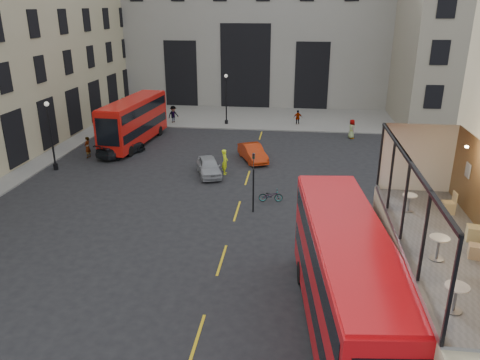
# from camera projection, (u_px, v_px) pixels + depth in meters

# --- Properties ---
(ground) EXTENTS (140.00, 140.00, 0.00)m
(ground) POSITION_uv_depth(u_px,v_px,m) (249.00, 344.00, 17.70)
(ground) COLOR black
(ground) RESTS_ON ground
(host_frontage) EXTENTS (3.00, 11.00, 4.50)m
(host_frontage) POSITION_uv_depth(u_px,v_px,m) (436.00, 307.00, 16.16)
(host_frontage) COLOR #B7AD89
(host_frontage) RESTS_ON ground
(cafe_floor) EXTENTS (3.00, 10.00, 0.10)m
(cafe_floor) POSITION_uv_depth(u_px,v_px,m) (446.00, 248.00, 15.35)
(cafe_floor) COLOR slate
(cafe_floor) RESTS_ON host_frontage
(gateway) EXTENTS (35.00, 10.60, 18.00)m
(gateway) POSITION_uv_depth(u_px,v_px,m) (250.00, 27.00, 59.55)
(gateway) COLOR gray
(gateway) RESTS_ON ground
(building_right) EXTENTS (16.60, 18.60, 20.00)m
(building_right) POSITION_uv_depth(u_px,v_px,m) (480.00, 21.00, 48.88)
(building_right) COLOR gray
(building_right) RESTS_ON ground
(pavement_far) EXTENTS (40.00, 12.00, 0.12)m
(pavement_far) POSITION_uv_depth(u_px,v_px,m) (232.00, 116.00, 53.67)
(pavement_far) COLOR slate
(pavement_far) RESTS_ON ground
(traffic_light_near) EXTENTS (0.16, 0.20, 3.80)m
(traffic_light_near) POSITION_uv_depth(u_px,v_px,m) (253.00, 175.00, 28.11)
(traffic_light_near) COLOR black
(traffic_light_near) RESTS_ON ground
(traffic_light_far) EXTENTS (0.16, 0.20, 3.80)m
(traffic_light_far) POSITION_uv_depth(u_px,v_px,m) (124.00, 112.00, 44.58)
(traffic_light_far) COLOR black
(traffic_light_far) RESTS_ON ground
(street_lamp_a) EXTENTS (0.36, 0.36, 5.33)m
(street_lamp_a) POSITION_uv_depth(u_px,v_px,m) (52.00, 140.00, 35.53)
(street_lamp_a) COLOR black
(street_lamp_a) RESTS_ON ground
(street_lamp_b) EXTENTS (0.36, 0.36, 5.33)m
(street_lamp_b) POSITION_uv_depth(u_px,v_px,m) (226.00, 102.00, 49.13)
(street_lamp_b) COLOR black
(street_lamp_b) RESTS_ON ground
(bus_near) EXTENTS (3.76, 11.66, 4.57)m
(bus_near) POSITION_uv_depth(u_px,v_px,m) (346.00, 279.00, 17.22)
(bus_near) COLOR red
(bus_near) RESTS_ON ground
(bus_far) EXTENTS (3.17, 10.50, 4.13)m
(bus_far) POSITION_uv_depth(u_px,v_px,m) (134.00, 119.00, 42.22)
(bus_far) COLOR red
(bus_far) RESTS_ON ground
(car_a) EXTENTS (2.74, 4.21, 1.33)m
(car_a) POSITION_uv_depth(u_px,v_px,m) (209.00, 167.00, 35.00)
(car_a) COLOR #999BA1
(car_a) RESTS_ON ground
(car_b) EXTENTS (2.98, 4.34, 1.35)m
(car_b) POSITION_uv_depth(u_px,v_px,m) (253.00, 153.00, 38.27)
(car_b) COLOR #B42B0B
(car_b) RESTS_ON ground
(car_c) EXTENTS (3.61, 5.07, 1.36)m
(car_c) POSITION_uv_depth(u_px,v_px,m) (121.00, 147.00, 39.63)
(car_c) COLOR black
(car_c) RESTS_ON ground
(bicycle) EXTENTS (1.59, 0.68, 0.81)m
(bicycle) POSITION_uv_depth(u_px,v_px,m) (271.00, 196.00, 30.36)
(bicycle) COLOR gray
(bicycle) RESTS_ON ground
(cyclist) EXTENTS (0.51, 0.73, 1.93)m
(cyclist) POSITION_uv_depth(u_px,v_px,m) (225.00, 162.00, 35.12)
(cyclist) COLOR #DAF019
(cyclist) RESTS_ON ground
(pedestrian_a) EXTENTS (0.86, 0.71, 1.63)m
(pedestrian_a) POSITION_uv_depth(u_px,v_px,m) (122.00, 118.00, 49.35)
(pedestrian_a) COLOR gray
(pedestrian_a) RESTS_ON ground
(pedestrian_b) EXTENTS (1.38, 1.39, 1.93)m
(pedestrian_b) POSITION_uv_depth(u_px,v_px,m) (173.00, 115.00, 50.11)
(pedestrian_b) COLOR gray
(pedestrian_b) RESTS_ON ground
(pedestrian_c) EXTENTS (0.98, 0.48, 1.62)m
(pedestrian_c) POSITION_uv_depth(u_px,v_px,m) (298.00, 118.00, 49.44)
(pedestrian_c) COLOR gray
(pedestrian_c) RESTS_ON ground
(pedestrian_d) EXTENTS (0.82, 1.03, 1.84)m
(pedestrian_d) POSITION_uv_depth(u_px,v_px,m) (352.00, 129.00, 44.59)
(pedestrian_d) COLOR gray
(pedestrian_d) RESTS_ON ground
(pedestrian_e) EXTENTS (0.50, 0.69, 1.77)m
(pedestrian_e) POSITION_uv_depth(u_px,v_px,m) (87.00, 147.00, 39.01)
(pedestrian_e) COLOR gray
(pedestrian_e) RESTS_ON ground
(cafe_table_near) EXTENTS (0.61, 0.61, 0.76)m
(cafe_table_near) POSITION_uv_depth(u_px,v_px,m) (456.00, 294.00, 11.93)
(cafe_table_near) COLOR beige
(cafe_table_near) RESTS_ON cafe_floor
(cafe_table_mid) EXTENTS (0.61, 0.61, 0.76)m
(cafe_table_mid) POSITION_uv_depth(u_px,v_px,m) (439.00, 245.00, 14.40)
(cafe_table_mid) COLOR beige
(cafe_table_mid) RESTS_ON cafe_floor
(cafe_table_far) EXTENTS (0.54, 0.54, 0.68)m
(cafe_table_far) POSITION_uv_depth(u_px,v_px,m) (409.00, 200.00, 17.81)
(cafe_table_far) COLOR silver
(cafe_table_far) RESTS_ON cafe_floor
(cafe_chair_b) EXTENTS (0.48, 0.48, 0.81)m
(cafe_chair_b) POSITION_uv_depth(u_px,v_px,m) (476.00, 250.00, 14.59)
(cafe_chair_b) COLOR tan
(cafe_chair_b) RESTS_ON cafe_floor
(cafe_chair_c) EXTENTS (0.55, 0.55, 0.94)m
(cafe_chair_c) POSITION_uv_depth(u_px,v_px,m) (475.00, 233.00, 15.64)
(cafe_chair_c) COLOR tan
(cafe_chair_c) RESTS_ON cafe_floor
(cafe_chair_d) EXTENTS (0.45, 0.45, 0.86)m
(cafe_chair_d) POSITION_uv_depth(u_px,v_px,m) (448.00, 207.00, 17.71)
(cafe_chair_d) COLOR tan
(cafe_chair_d) RESTS_ON cafe_floor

